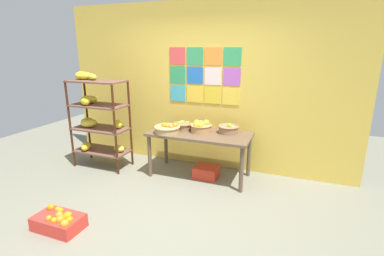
{
  "coord_description": "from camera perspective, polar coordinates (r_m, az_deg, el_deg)",
  "views": [
    {
      "loc": [
        1.56,
        -2.69,
        1.98
      ],
      "look_at": [
        0.14,
        0.95,
        0.88
      ],
      "focal_mm": 26.66,
      "sensor_mm": 36.0,
      "label": 1
    }
  ],
  "objects": [
    {
      "name": "fruit_basket_centre",
      "position": [
        4.41,
        7.3,
        -0.16
      ],
      "size": [
        0.32,
        0.32,
        0.15
      ],
      "color": "#926847",
      "rests_on": "display_table"
    },
    {
      "name": "fruit_basket_back_left",
      "position": [
        4.57,
        -1.82,
        0.5
      ],
      "size": [
        0.29,
        0.29,
        0.14
      ],
      "color": "olive",
      "rests_on": "display_table"
    },
    {
      "name": "produce_crate_under_table",
      "position": [
        4.56,
        2.86,
        -8.75
      ],
      "size": [
        0.37,
        0.32,
        0.18
      ],
      "primitive_type": "cube",
      "color": "red",
      "rests_on": "ground"
    },
    {
      "name": "ground",
      "position": [
        3.69,
        -7.78,
        -16.89
      ],
      "size": [
        9.48,
        9.48,
        0.0
      ],
      "primitive_type": "plane",
      "color": "slate"
    },
    {
      "name": "fruit_basket_left",
      "position": [
        4.39,
        -4.94,
        -0.15
      ],
      "size": [
        0.4,
        0.4,
        0.15
      ],
      "color": "tan",
      "rests_on": "display_table"
    },
    {
      "name": "fruit_basket_right",
      "position": [
        4.42,
        1.82,
        0.25
      ],
      "size": [
        0.34,
        0.34,
        0.19
      ],
      "color": "#B0804C",
      "rests_on": "display_table"
    },
    {
      "name": "orange_crate_foreground",
      "position": [
        3.7,
        -25.03,
        -16.52
      ],
      "size": [
        0.54,
        0.33,
        0.22
      ],
      "color": "red",
      "rests_on": "ground"
    },
    {
      "name": "banana_shelf_unit",
      "position": [
        5.05,
        -18.73,
        2.71
      ],
      "size": [
        0.94,
        0.5,
        1.6
      ],
      "color": "#3F1D0C",
      "rests_on": "ground"
    },
    {
      "name": "back_wall_with_art",
      "position": [
        4.77,
        1.98,
        8.22
      ],
      "size": [
        4.98,
        0.07,
        2.71
      ],
      "color": "gold",
      "rests_on": "ground"
    },
    {
      "name": "display_table",
      "position": [
        4.41,
        1.51,
        -2.06
      ],
      "size": [
        1.58,
        0.7,
        0.72
      ],
      "color": "brown",
      "rests_on": "ground"
    }
  ]
}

